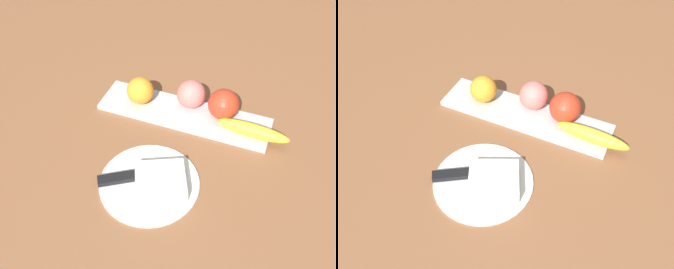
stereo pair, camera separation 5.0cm
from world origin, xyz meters
TOP-DOWN VIEW (x-y plane):
  - ground_plane at (0.00, 0.00)m, footprint 2.40×2.40m
  - fruit_tray at (-0.03, -0.02)m, footprint 0.44×0.11m
  - apple at (0.07, 0.00)m, footprint 0.08×0.08m
  - banana at (0.15, -0.04)m, footprint 0.18×0.04m
  - orange_near_apple at (-0.15, -0.02)m, footprint 0.07×0.07m
  - peach at (-0.02, 0.01)m, footprint 0.07×0.07m
  - dinner_plate at (-0.03, -0.25)m, footprint 0.22×0.22m
  - folded_napkin at (0.00, -0.25)m, footprint 0.14×0.13m
  - knife at (-0.08, -0.26)m, footprint 0.16×0.11m

SIDE VIEW (x-z plane):
  - ground_plane at x=0.00m, z-range 0.00..0.00m
  - dinner_plate at x=-0.03m, z-range 0.00..0.01m
  - fruit_tray at x=-0.03m, z-range 0.00..0.01m
  - knife at x=-0.08m, z-range 0.01..0.02m
  - folded_napkin at x=0.00m, z-range 0.01..0.04m
  - banana at x=0.15m, z-range 0.01..0.05m
  - orange_near_apple at x=-0.15m, z-range 0.01..0.08m
  - peach at x=-0.02m, z-range 0.01..0.09m
  - apple at x=0.07m, z-range 0.01..0.09m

